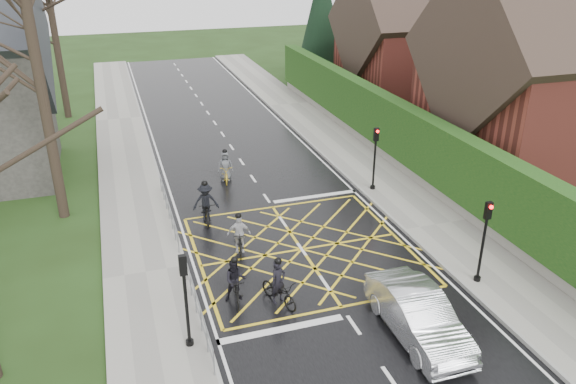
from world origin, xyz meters
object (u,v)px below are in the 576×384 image
cyclist_lead (226,170)px  cyclist_rear (279,289)px  cyclist_back (236,284)px  cyclist_front (239,238)px  car (418,315)px  cyclist_mid (206,206)px

cyclist_lead → cyclist_rear: bearing=-83.2°
cyclist_back → cyclist_front: size_ratio=0.99×
cyclist_rear → cyclist_back: (-1.33, 0.58, 0.08)m
cyclist_front → car: 7.69m
cyclist_rear → cyclist_mid: bearing=77.6°
cyclist_front → cyclist_lead: bearing=92.7°
cyclist_back → cyclist_lead: same height
cyclist_mid → cyclist_front: size_ratio=1.14×
cyclist_rear → cyclist_lead: (0.54, 10.81, 0.02)m
cyclist_mid → cyclist_lead: 4.43m
cyclist_back → car: cyclist_back is taller
cyclist_rear → cyclist_front: cyclist_rear is taller
cyclist_mid → cyclist_lead: (1.73, 4.08, -0.10)m
cyclist_rear → car: size_ratio=0.41×
cyclist_rear → cyclist_lead: cyclist_rear is taller
car → cyclist_mid: bearing=116.5°
cyclist_mid → cyclist_front: (0.73, -3.07, -0.06)m
cyclist_rear → car: bearing=-62.0°
cyclist_rear → cyclist_mid: size_ratio=0.94×
cyclist_rear → cyclist_lead: size_ratio=1.03×
cyclist_front → cyclist_lead: size_ratio=0.97×
cyclist_back → car: (4.86, -3.49, 0.11)m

